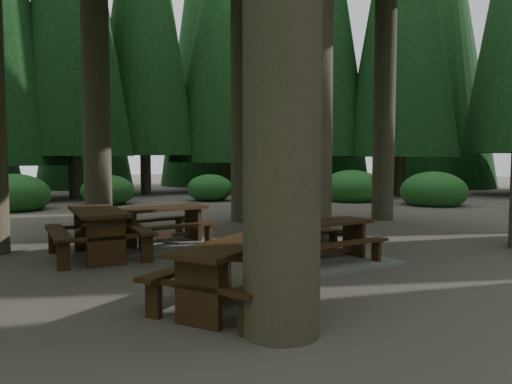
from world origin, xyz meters
TOP-DOWN VIEW (x-y plane):
  - ground at (0.00, 0.00)m, footprint 80.00×80.00m
  - picnic_table_a at (0.02, -0.94)m, footprint 2.26×1.95m
  - picnic_table_b at (-2.76, 1.82)m, footprint 1.95×2.24m
  - picnic_table_c at (-1.29, 2.23)m, footprint 2.29×1.90m
  - picnic_table_d at (3.91, 4.30)m, footprint 2.02×1.80m
  - picnic_table_e at (-2.67, -2.04)m, footprint 2.18×1.99m
  - shrub_ring at (0.70, 0.75)m, footprint 23.86×24.64m

SIDE VIEW (x-z plane):
  - ground at x=0.00m, z-range 0.00..0.00m
  - picnic_table_a at x=0.02m, z-range -0.12..0.58m
  - picnic_table_c at x=-1.29m, z-range -0.12..0.64m
  - shrub_ring at x=0.70m, z-range -0.35..1.15m
  - picnic_table_d at x=3.91m, z-range 0.12..0.86m
  - picnic_table_e at x=-2.67m, z-range 0.13..0.89m
  - picnic_table_b at x=-2.76m, z-range 0.14..0.99m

